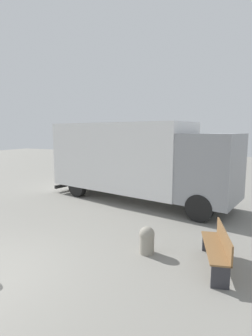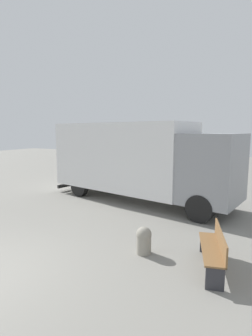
% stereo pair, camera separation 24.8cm
% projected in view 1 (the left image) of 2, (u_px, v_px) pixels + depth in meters
% --- Properties ---
extents(delivery_truck, '(8.36, 3.74, 3.28)m').
position_uv_depth(delivery_truck, '(136.00, 158.00, 11.04)').
color(delivery_truck, white).
rests_on(delivery_truck, ground).
extents(park_bench, '(0.82, 1.72, 0.87)m').
position_uv_depth(park_bench, '(218.00, 247.00, 5.61)').
color(park_bench, brown).
rests_on(park_bench, ground).
extents(bollard_near_bench, '(0.37, 0.37, 0.67)m').
position_uv_depth(bollard_near_bench, '(147.00, 239.00, 6.31)').
color(bollard_near_bench, gray).
rests_on(bollard_near_bench, ground).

